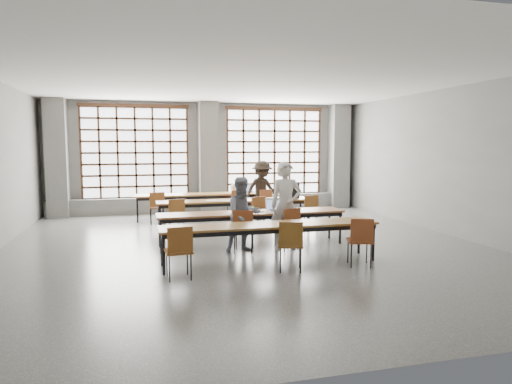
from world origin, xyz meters
TOP-DOWN VIEW (x-y plane):
  - floor at (0.00, 0.00)m, footprint 11.00×11.00m
  - ceiling at (0.00, 0.00)m, footprint 11.00×11.00m
  - wall_back at (0.00, 5.50)m, footprint 10.00×0.00m
  - wall_front at (0.00, -5.50)m, footprint 10.00×0.00m
  - wall_right at (5.00, 0.00)m, footprint 0.00×11.00m
  - column_left at (-4.50, 5.22)m, footprint 0.60×0.55m
  - column_mid at (0.00, 5.22)m, footprint 0.60×0.55m
  - column_right at (4.50, 5.22)m, footprint 0.60×0.55m
  - window_left at (-2.25, 5.42)m, footprint 3.32×0.12m
  - window_right at (2.25, 5.42)m, footprint 3.32×0.12m
  - sill_ledge at (0.00, 5.30)m, footprint 9.80×0.35m
  - desk_row_a at (-0.31, 3.94)m, footprint 4.00×0.70m
  - desk_row_b at (0.23, 2.24)m, footprint 4.00×0.70m
  - desk_row_c at (0.15, 0.08)m, footprint 4.00×0.70m
  - desk_row_d at (0.12, -1.43)m, footprint 4.00×0.70m
  - chair_back_left at (-1.71, 3.31)m, footprint 0.43×0.44m
  - chair_back_mid at (0.50, 3.31)m, footprint 0.48×0.49m
  - chair_back_right at (1.31, 3.32)m, footprint 0.51×0.52m
  - chair_mid_left at (-1.35, 1.62)m, footprint 0.51×0.52m
  - chair_mid_centre at (0.65, 1.62)m, footprint 0.52×0.52m
  - chair_mid_right at (2.04, 1.62)m, footprint 0.49×0.49m
  - chair_front_left at (-0.18, -0.54)m, footprint 0.53×0.53m
  - chair_front_right at (0.77, -0.54)m, footprint 0.53×0.53m
  - chair_near_left at (-1.57, -2.06)m, footprint 0.45×0.45m
  - chair_near_mid at (0.30, -2.06)m, footprint 0.52×0.53m
  - chair_near_right at (1.60, -2.06)m, footprint 0.52×0.52m
  - student_male at (0.75, -0.42)m, footprint 0.67×0.45m
  - student_female at (-0.15, -0.42)m, footprint 0.80×0.66m
  - student_back at (1.29, 3.44)m, footprint 1.21×0.88m
  - laptop_front at (0.69, 0.19)m, footprint 0.39×0.34m
  - laptop_back at (1.02, 4.05)m, footprint 0.42×0.38m
  - mouse at (1.10, 0.06)m, footprint 0.10×0.07m
  - green_box at (0.10, 0.16)m, footprint 0.26×0.13m
  - phone at (0.33, -0.02)m, footprint 0.13×0.06m
  - paper_sheet_a at (-0.37, 2.29)m, footprint 0.34×0.28m
  - paper_sheet_b at (-0.07, 2.19)m, footprint 0.36×0.33m
  - paper_sheet_c at (0.33, 2.24)m, footprint 0.36×0.31m
  - backpack at (1.83, 2.29)m, footprint 0.34×0.23m
  - plastic_bag at (0.59, 3.99)m, footprint 0.31×0.27m
  - red_pouch at (-1.58, -1.98)m, footprint 0.22×0.14m

SIDE VIEW (x-z plane):
  - floor at x=0.00m, z-range 0.00..0.00m
  - sill_ledge at x=0.00m, z-range 0.00..0.50m
  - red_pouch at x=-1.58m, z-range 0.47..0.53m
  - chair_back_left at x=-1.71m, z-range 0.10..0.98m
  - chair_back_mid at x=0.50m, z-range 0.10..0.98m
  - chair_back_right at x=1.31m, z-range 0.10..0.98m
  - chair_mid_left at x=-1.35m, z-range 0.10..0.98m
  - chair_mid_centre at x=0.65m, z-range 0.10..0.98m
  - chair_mid_right at x=2.04m, z-range 0.10..0.98m
  - chair_front_left at x=-0.18m, z-range 0.10..0.98m
  - chair_front_right at x=0.77m, z-range 0.10..0.98m
  - chair_near_left at x=-1.57m, z-range 0.10..0.98m
  - chair_near_mid at x=0.30m, z-range 0.10..0.98m
  - chair_near_right at x=1.60m, z-range 0.10..0.98m
  - desk_row_a at x=-0.31m, z-range 0.30..1.03m
  - desk_row_b at x=0.23m, z-range 0.30..1.03m
  - desk_row_c at x=0.15m, z-range 0.30..1.03m
  - desk_row_d at x=0.12m, z-range 0.30..1.03m
  - paper_sheet_a at x=-0.37m, z-range 0.73..0.73m
  - paper_sheet_b at x=-0.07m, z-range 0.73..0.73m
  - paper_sheet_c at x=0.33m, z-range 0.73..0.73m
  - phone at x=0.33m, z-range 0.73..0.74m
  - mouse at x=1.10m, z-range 0.73..0.77m
  - student_female at x=-0.15m, z-range 0.00..1.51m
  - green_box at x=0.10m, z-range 0.73..0.82m
  - laptop_front at x=0.69m, z-range 0.66..0.92m
  - laptop_back at x=1.02m, z-range 0.66..0.92m
  - student_back at x=1.29m, z-range 0.00..1.69m
  - plastic_bag at x=0.59m, z-range 0.73..1.02m
  - student_male at x=0.75m, z-range 0.00..1.81m
  - backpack at x=1.83m, z-range 0.73..1.13m
  - wall_back at x=0.00m, z-range -3.25..6.75m
  - wall_front at x=0.00m, z-range -3.25..6.75m
  - wall_right at x=5.00m, z-range -3.75..7.25m
  - column_left at x=-4.50m, z-range 0.00..3.50m
  - column_mid at x=0.00m, z-range 0.00..3.50m
  - column_right at x=4.50m, z-range 0.00..3.50m
  - window_left at x=-2.25m, z-range 0.40..3.40m
  - window_right at x=2.25m, z-range 0.40..3.40m
  - ceiling at x=0.00m, z-range 3.50..3.50m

